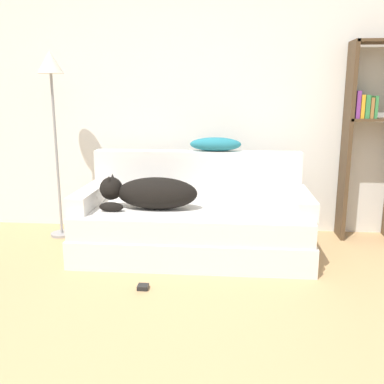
{
  "coord_description": "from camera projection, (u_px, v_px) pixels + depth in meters",
  "views": [
    {
      "loc": [
        0.33,
        -1.64,
        1.31
      ],
      "look_at": [
        0.04,
        1.68,
        0.55
      ],
      "focal_mm": 40.0,
      "sensor_mm": 36.0,
      "label": 1
    }
  ],
  "objects": [
    {
      "name": "wall_back",
      "position": [
        196.0,
        91.0,
        4.06
      ],
      "size": [
        7.97,
        0.06,
        2.7
      ],
      "color": "silver",
      "rests_on": "ground_plane"
    },
    {
      "name": "couch",
      "position": [
        193.0,
        231.0,
        3.59
      ],
      "size": [
        1.9,
        0.93,
        0.4
      ],
      "color": "silver",
      "rests_on": "ground_plane"
    },
    {
      "name": "couch_backrest",
      "position": [
        197.0,
        174.0,
        3.88
      ],
      "size": [
        1.86,
        0.15,
        0.42
      ],
      "color": "silver",
      "rests_on": "couch"
    },
    {
      "name": "couch_arm_left",
      "position": [
        90.0,
        197.0,
        3.6
      ],
      "size": [
        0.15,
        0.74,
        0.14
      ],
      "color": "silver",
      "rests_on": "couch"
    },
    {
      "name": "couch_arm_right",
      "position": [
        301.0,
        201.0,
        3.45
      ],
      "size": [
        0.15,
        0.74,
        0.14
      ],
      "color": "silver",
      "rests_on": "couch"
    },
    {
      "name": "dog",
      "position": [
        150.0,
        193.0,
        3.46
      ],
      "size": [
        0.8,
        0.28,
        0.28
      ],
      "color": "black",
      "rests_on": "couch"
    },
    {
      "name": "laptop",
      "position": [
        231.0,
        210.0,
        3.42
      ],
      "size": [
        0.37,
        0.27,
        0.02
      ],
      "rotation": [
        0.0,
        0.0,
        0.16
      ],
      "color": "silver",
      "rests_on": "couch"
    },
    {
      "name": "throw_pillow",
      "position": [
        216.0,
        144.0,
        3.82
      ],
      "size": [
        0.46,
        0.19,
        0.12
      ],
      "color": "teal",
      "rests_on": "couch_backrest"
    },
    {
      "name": "bookshelf",
      "position": [
        371.0,
        131.0,
        3.82
      ],
      "size": [
        0.48,
        0.26,
        1.77
      ],
      "color": "#4C3823",
      "rests_on": "ground_plane"
    },
    {
      "name": "floor_lamp",
      "position": [
        52.0,
        86.0,
        3.79
      ],
      "size": [
        0.23,
        0.23,
        1.69
      ],
      "color": "gray",
      "rests_on": "ground_plane"
    },
    {
      "name": "power_adapter",
      "position": [
        143.0,
        287.0,
        2.95
      ],
      "size": [
        0.07,
        0.07,
        0.03
      ],
      "color": "black",
      "rests_on": "ground_plane"
    }
  ]
}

